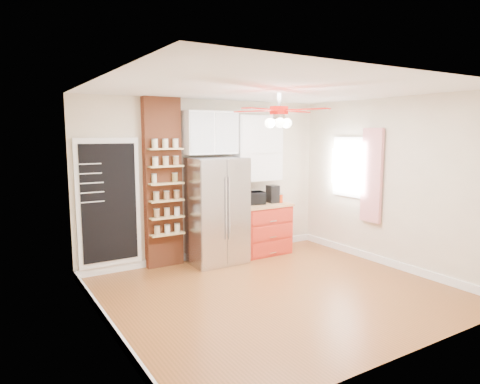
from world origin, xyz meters
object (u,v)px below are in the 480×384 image
ceiling_fan (279,111)px  canister_left (280,198)px  toaster_oven (253,198)px  pantry_jar_oats (154,179)px  fridge (216,211)px  red_cabinet (262,228)px  coffee_maker (273,194)px

ceiling_fan → canister_left: (1.25, 1.62, -1.45)m
toaster_oven → pantry_jar_oats: (-1.77, 0.08, 0.43)m
fridge → red_cabinet: (0.97, 0.05, -0.42)m
ceiling_fan → coffee_maker: ceiling_fan is taller
red_cabinet → ceiling_fan: (-0.92, -1.68, 1.97)m
ceiling_fan → toaster_oven: bearing=67.0°
red_cabinet → pantry_jar_oats: size_ratio=6.91×
ceiling_fan → toaster_oven: ceiling_fan is taller
red_cabinet → canister_left: 0.62m
ceiling_fan → coffee_maker: bearing=55.9°
toaster_oven → pantry_jar_oats: 1.82m
red_cabinet → coffee_maker: 0.64m
red_cabinet → coffee_maker: bearing=2.3°
ceiling_fan → pantry_jar_oats: size_ratio=10.29×
canister_left → fridge: bearing=179.4°
fridge → canister_left: 1.31m
coffee_maker → fridge: bearing=-172.6°
toaster_oven → canister_left: size_ratio=2.73×
toaster_oven → ceiling_fan: bearing=-99.7°
fridge → canister_left: fridge is taller
fridge → toaster_oven: 0.79m
red_cabinet → coffee_maker: coffee_maker is taller
red_cabinet → pantry_jar_oats: bearing=176.5°
fridge → ceiling_fan: ceiling_fan is taller
toaster_oven → coffee_maker: coffee_maker is taller
red_cabinet → ceiling_fan: size_ratio=0.67×
pantry_jar_oats → red_cabinet: bearing=-3.5°
coffee_maker → canister_left: (0.11, -0.07, -0.08)m
coffee_maker → ceiling_fan: bearing=-119.6°
red_cabinet → coffee_maker: size_ratio=3.00×
red_cabinet → toaster_oven: toaster_oven is taller
fridge → pantry_jar_oats: fridge is taller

